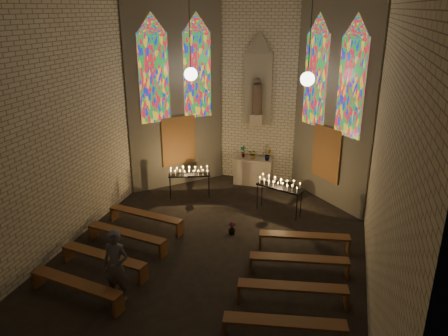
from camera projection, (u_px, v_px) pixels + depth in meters
The scene contains 18 objects.
floor at pixel (209, 258), 11.60m from camera, with size 12.00×12.00×0.00m, color black.
room at pixel (241, 96), 13.35m from camera, with size 8.22×12.43×7.00m.
altar at pixel (253, 171), 16.34m from camera, with size 1.40×0.60×1.00m, color #B3A492.
flower_vase_left at pixel (243, 152), 16.23m from camera, with size 0.23×0.16×0.44m, color #4C723F.
flower_vase_center at pixel (253, 154), 16.09m from camera, with size 0.33×0.28×0.36m, color #4C723F.
flower_vase_right at pixel (268, 155), 15.89m from camera, with size 0.24×0.19×0.44m, color #4C723F.
aisle_flower_pot at pixel (232, 228), 12.77m from camera, with size 0.21×0.21×0.37m, color #4C723F.
votive_stand_left at pixel (189, 173), 15.01m from camera, with size 1.46×0.81×1.05m.
votive_stand_right at pixel (279, 185), 13.82m from camera, with size 1.56×0.87×1.12m.
pew_left_0 at pixel (146, 216), 13.08m from camera, with size 2.46×0.75×0.47m.
pew_right_0 at pixel (304, 237), 11.87m from camera, with size 2.46×0.75×0.47m.
pew_left_1 at pixel (127, 235), 12.00m from camera, with size 2.46×0.75×0.47m.
pew_right_1 at pixel (299, 261), 10.78m from camera, with size 2.46×0.75×0.47m.
pew_left_2 at pixel (104, 257), 10.92m from camera, with size 2.46×0.75×0.47m.
pew_right_2 at pixel (293, 289), 9.70m from camera, with size 2.46×0.75×0.47m.
pew_left_3 at pixel (76, 285), 9.84m from camera, with size 2.46×0.75×0.47m.
pew_right_3 at pixel (284, 324), 8.62m from camera, with size 2.46×0.75×0.47m.
visitor at pixel (116, 266), 9.70m from camera, with size 0.63×0.41×1.72m, color #50505B.
Camera 1 is at (3.14, -9.56, 6.26)m, focal length 35.00 mm.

